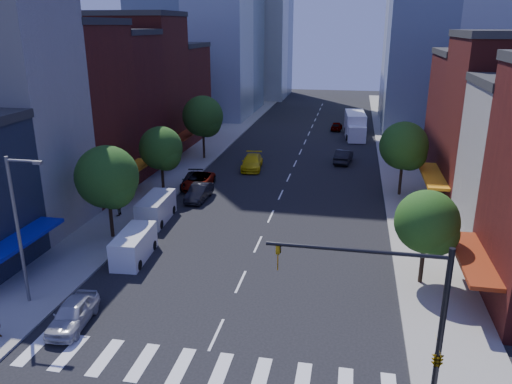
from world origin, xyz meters
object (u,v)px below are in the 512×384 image
at_px(taxi, 252,162).
at_px(parked_car_rear, 192,180).
at_px(parked_car_third, 198,181).
at_px(cargo_van_near, 133,246).
at_px(cargo_van_far, 156,209).
at_px(traffic_car_far, 337,126).
at_px(pedestrian_far, 117,207).
at_px(parked_car_front, 73,314).
at_px(box_truck, 355,126).
at_px(parked_car_second, 199,192).
at_px(traffic_car_oncoming, 344,156).

bearing_deg(taxi, parked_car_rear, -127.22).
bearing_deg(parked_car_third, cargo_van_near, -87.71).
distance_m(parked_car_third, cargo_van_far, 9.62).
bearing_deg(traffic_car_far, cargo_van_far, 76.14).
relative_size(taxi, pedestrian_far, 3.58).
distance_m(parked_car_front, traffic_car_far, 59.31).
relative_size(parked_car_front, cargo_van_far, 0.83).
distance_m(cargo_van_far, box_truck, 40.94).
distance_m(parked_car_rear, pedestrian_far, 10.27).
relative_size(parked_car_front, parked_car_rear, 0.94).
bearing_deg(parked_car_second, cargo_van_near, -91.47).
bearing_deg(pedestrian_far, cargo_van_near, 31.32).
bearing_deg(cargo_van_far, taxi, 71.68).
xyz_separation_m(parked_car_third, pedestrian_far, (-4.44, -9.36, 0.19)).
relative_size(parked_car_second, taxi, 0.83).
distance_m(parked_car_front, pedestrian_far, 16.71).
xyz_separation_m(parked_car_rear, cargo_van_near, (1.23, -17.11, 0.35)).
xyz_separation_m(taxi, box_truck, (11.63, 19.88, 0.92)).
bearing_deg(traffic_car_far, pedestrian_far, 71.70).
distance_m(parked_car_rear, traffic_car_far, 35.24).
relative_size(parked_car_second, box_truck, 0.50).
bearing_deg(pedestrian_far, parked_car_front, 15.88).
distance_m(parked_car_third, box_truck, 32.01).
bearing_deg(parked_car_third, taxi, 64.21).
bearing_deg(box_truck, taxi, -124.83).
bearing_deg(parked_car_front, parked_car_third, 85.28).
xyz_separation_m(parked_car_second, traffic_car_oncoming, (13.23, 16.52, 0.06)).
relative_size(parked_car_third, traffic_car_far, 1.33).
bearing_deg(box_truck, cargo_van_far, -118.19).
distance_m(parked_car_third, taxi, 8.97).
distance_m(parked_car_second, parked_car_third, 3.78).
bearing_deg(traffic_car_far, parked_car_rear, 71.31).
bearing_deg(cargo_van_far, parked_car_second, 68.58).
relative_size(cargo_van_near, taxi, 0.90).
distance_m(cargo_van_far, traffic_car_oncoming, 27.18).
xyz_separation_m(traffic_car_far, box_truck, (2.88, -4.85, 1.04)).
bearing_deg(pedestrian_far, cargo_van_far, 84.93).
distance_m(taxi, traffic_car_oncoming, 11.51).
bearing_deg(parked_car_rear, parked_car_second, -69.70).
height_order(parked_car_second, traffic_car_far, parked_car_second).
bearing_deg(cargo_van_near, traffic_car_far, 71.71).
bearing_deg(taxi, traffic_car_far, 64.87).
distance_m(parked_car_second, pedestrian_far, 8.06).
height_order(parked_car_front, traffic_car_oncoming, traffic_car_oncoming).
xyz_separation_m(parked_car_rear, traffic_car_oncoming, (15.20, 12.70, 0.15)).
bearing_deg(parked_car_front, parked_car_second, 82.37).
bearing_deg(cargo_van_far, box_truck, 63.29).
relative_size(parked_car_second, parked_car_third, 0.87).
xyz_separation_m(parked_car_front, parked_car_rear, (-1.38, 25.52, -0.07)).
xyz_separation_m(parked_car_second, parked_car_third, (-1.19, 3.59, -0.03)).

